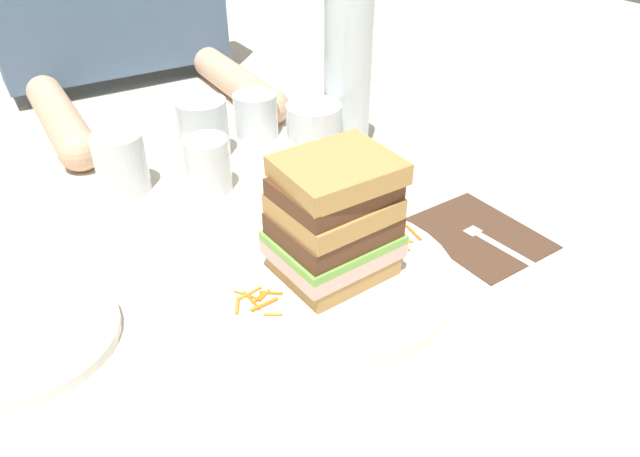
{
  "coord_description": "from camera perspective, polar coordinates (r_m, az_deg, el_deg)",
  "views": [
    {
      "loc": [
        -0.26,
        -0.42,
        0.41
      ],
      "look_at": [
        0.02,
        0.03,
        0.05
      ],
      "focal_mm": 32.32,
      "sensor_mm": 36.0,
      "label": 1
    }
  ],
  "objects": [
    {
      "name": "carrot_shred_0",
      "position": [
        0.6,
        -6.66,
        -7.23
      ],
      "size": [
        0.01,
        0.03,
        0.0
      ],
      "primitive_type": "cylinder",
      "rotation": [
        0.0,
        1.57,
        4.79
      ],
      "color": "orange",
      "rests_on": "main_plate"
    },
    {
      "name": "carrot_shred_7",
      "position": [
        0.61,
        -5.53,
        -6.64
      ],
      "size": [
        0.02,
        0.01,
        0.0
      ],
      "primitive_type": "cylinder",
      "rotation": [
        0.0,
        1.57,
        3.66
      ],
      "color": "orange",
      "rests_on": "main_plate"
    },
    {
      "name": "carrot_shred_4",
      "position": [
        0.6,
        -5.53,
        -7.47
      ],
      "size": [
        0.03,
        0.01,
        0.0
      ],
      "primitive_type": "cylinder",
      "rotation": [
        0.0,
        1.57,
        0.07
      ],
      "color": "orange",
      "rests_on": "main_plate"
    },
    {
      "name": "carrot_shred_10",
      "position": [
        0.69,
        8.06,
        -0.93
      ],
      "size": [
        0.02,
        0.03,
        0.0
      ],
      "primitive_type": "cylinder",
      "rotation": [
        0.0,
        1.57,
        5.16
      ],
      "color": "orange",
      "rests_on": "main_plate"
    },
    {
      "name": "carrot_shred_2",
      "position": [
        0.59,
        -4.68,
        -8.47
      ],
      "size": [
        0.02,
        0.01,
        0.0
      ],
      "primitive_type": "cylinder",
      "rotation": [
        0.0,
        1.57,
        5.7
      ],
      "color": "orange",
      "rests_on": "main_plate"
    },
    {
      "name": "sandwich",
      "position": [
        0.6,
        1.52,
        0.77
      ],
      "size": [
        0.13,
        0.11,
        0.14
      ],
      "color": "tan",
      "rests_on": "main_plate"
    },
    {
      "name": "napkin_dark",
      "position": [
        0.74,
        15.37,
        -0.5
      ],
      "size": [
        0.13,
        0.16,
        0.0
      ],
      "primitive_type": "cube",
      "rotation": [
        0.0,
        0.0,
        0.05
      ],
      "color": "#4C3323",
      "rests_on": "ground_plane"
    },
    {
      "name": "juice_glass",
      "position": [
        0.86,
        -0.61,
        8.78
      ],
      "size": [
        0.08,
        0.08,
        0.1
      ],
      "color": "white",
      "rests_on": "ground_plane"
    },
    {
      "name": "carrot_shred_6",
      "position": [
        0.6,
        -8.21,
        -7.52
      ],
      "size": [
        0.01,
        0.02,
        0.0
      ],
      "primitive_type": "cylinder",
      "rotation": [
        0.0,
        1.57,
        1.07
      ],
      "color": "orange",
      "rests_on": "main_plate"
    },
    {
      "name": "carrot_shred_9",
      "position": [
        0.68,
        7.89,
        -1.97
      ],
      "size": [
        0.02,
        0.02,
        0.0
      ],
      "primitive_type": "cylinder",
      "rotation": [
        0.0,
        1.57,
        2.33
      ],
      "color": "orange",
      "rests_on": "main_plate"
    },
    {
      "name": "empty_tumbler_2",
      "position": [
        0.81,
        -11.03,
        6.24
      ],
      "size": [
        0.06,
        0.06,
        0.08
      ],
      "primitive_type": "cylinder",
      "color": "silver",
      "rests_on": "ground_plane"
    },
    {
      "name": "carrot_shred_11",
      "position": [
        0.69,
        7.49,
        -0.83
      ],
      "size": [
        0.03,
        0.01,
        0.0
      ],
      "primitive_type": "cylinder",
      "rotation": [
        0.0,
        1.57,
        0.22
      ],
      "color": "orange",
      "rests_on": "main_plate"
    },
    {
      "name": "knife",
      "position": [
        0.58,
        -12.24,
        -11.36
      ],
      "size": [
        0.04,
        0.2,
        0.0
      ],
      "color": "silver",
      "rests_on": "ground_plane"
    },
    {
      "name": "carrot_shred_12",
      "position": [
        0.69,
        7.86,
        -1.19
      ],
      "size": [
        0.02,
        0.01,
        0.0
      ],
      "primitive_type": "cylinder",
      "rotation": [
        0.0,
        1.57,
        2.7
      ],
      "color": "orange",
      "rests_on": "main_plate"
    },
    {
      "name": "water_bottle",
      "position": [
        0.87,
        2.78,
        15.87
      ],
      "size": [
        0.07,
        0.07,
        0.3
      ],
      "color": "silver",
      "rests_on": "ground_plane"
    },
    {
      "name": "carrot_shred_14",
      "position": [
        0.7,
        6.69,
        -0.19
      ],
      "size": [
        0.01,
        0.02,
        0.0
      ],
      "primitive_type": "cylinder",
      "rotation": [
        0.0,
        1.57,
        1.42
      ],
      "color": "orange",
      "rests_on": "main_plate"
    },
    {
      "name": "ground_plane",
      "position": [
        0.64,
        -0.25,
        -5.64
      ],
      "size": [
        3.0,
        3.0,
        0.0
      ],
      "primitive_type": "plane",
      "color": "beige"
    },
    {
      "name": "carrot_shred_13",
      "position": [
        0.7,
        9.26,
        -0.41
      ],
      "size": [
        0.01,
        0.03,
        0.0
      ],
      "primitive_type": "cylinder",
      "rotation": [
        0.0,
        1.57,
        1.44
      ],
      "color": "orange",
      "rests_on": "main_plate"
    },
    {
      "name": "fork",
      "position": [
        0.73,
        16.75,
        -1.08
      ],
      "size": [
        0.03,
        0.17,
        0.0
      ],
      "color": "silver",
      "rests_on": "napkin_dark"
    },
    {
      "name": "carrot_shred_5",
      "position": [
        0.61,
        -7.29,
        -6.55
      ],
      "size": [
        0.02,
        0.03,
        0.0
      ],
      "primitive_type": "cylinder",
      "rotation": [
        0.0,
        1.57,
        5.31
      ],
      "color": "orange",
      "rests_on": "main_plate"
    },
    {
      "name": "carrot_shred_8",
      "position": [
        0.61,
        -6.93,
        -6.35
      ],
      "size": [
        0.03,
        0.01,
        0.0
      ],
      "primitive_type": "cylinder",
      "rotation": [
        0.0,
        1.57,
        0.18
      ],
      "color": "orange",
      "rests_on": "main_plate"
    },
    {
      "name": "carrot_shred_3",
      "position": [
        0.61,
        -4.86,
        -6.36
      ],
      "size": [
        0.02,
        0.02,
        0.0
      ],
      "primitive_type": "cylinder",
      "rotation": [
        0.0,
        1.57,
        2.48
      ],
      "color": "orange",
      "rests_on": "main_plate"
    },
    {
      "name": "empty_tumbler_3",
      "position": [
        0.91,
        -11.47,
        9.7
      ],
      "size": [
        0.08,
        0.08,
        0.09
      ],
      "primitive_type": "cylinder",
      "color": "silver",
      "rests_on": "ground_plane"
    },
    {
      "name": "carrot_shred_1",
      "position": [
        0.6,
        -6.09,
        -6.85
      ],
      "size": [
        0.02,
        0.01,
        0.0
      ],
      "primitive_type": "cylinder",
      "rotation": [
        0.0,
        1.57,
        0.46
      ],
      "color": "orange",
      "rests_on": "main_plate"
    },
    {
      "name": "main_plate",
      "position": [
        0.64,
        1.41,
        -4.72
      ],
      "size": [
        0.27,
        0.27,
        0.01
      ],
      "primitive_type": "cylinder",
      "color": "white",
      "rests_on": "ground_plane"
    },
    {
      "name": "empty_tumbler_1",
      "position": [
        0.96,
        -6.36,
        11.13
      ],
      "size": [
        0.07,
        0.07,
        0.07
      ],
      "primitive_type": "cylinder",
      "color": "silver",
      "rests_on": "ground_plane"
    },
    {
      "name": "empty_tumbler_0",
      "position": [
        0.84,
        -19.11,
        6.18
      ],
      "size": [
        0.07,
        0.07,
        0.08
      ],
      "primitive_type": "cylinder",
      "color": "silver",
      "rests_on": "ground_plane"
    },
    {
      "name": "side_plate",
      "position": [
        0.64,
        -26.78,
        -9.57
      ],
      "size": [
        0.17,
        0.17,
        0.01
      ],
      "primitive_type": "cylinder",
      "color": "white",
      "rests_on": "ground_plane"
    }
  ]
}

